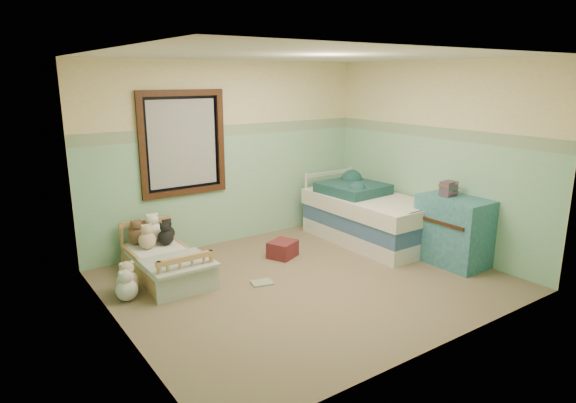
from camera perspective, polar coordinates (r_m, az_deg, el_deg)
floor at (r=5.79m, az=2.27°, el=-9.18°), size 4.20×3.60×0.02m
ceiling at (r=5.32m, az=2.55°, el=16.60°), size 4.20×3.60×0.02m
wall_back at (r=6.91m, az=-6.71°, el=5.50°), size 4.20×0.04×2.50m
wall_front at (r=4.16m, az=17.57°, el=-0.92°), size 4.20×0.04×2.50m
wall_left at (r=4.49m, az=-19.45°, el=0.01°), size 0.04×3.60×2.50m
wall_right at (r=6.87m, az=16.54°, el=4.96°), size 0.04×3.60×2.50m
wainscot_mint at (r=6.99m, az=-6.53°, el=1.43°), size 4.20×0.01×1.50m
border_strip at (r=6.85m, az=-6.72°, el=8.17°), size 4.20×0.01×0.15m
window_frame at (r=6.55m, az=-12.02°, el=6.57°), size 1.16×0.06×1.36m
window_blinds at (r=6.56m, az=-12.05°, el=6.57°), size 0.92×0.01×1.12m
toddler_bed_frame at (r=6.03m, az=-13.95°, el=-7.66°), size 0.65×1.31×0.17m
toddler_mattress at (r=5.98m, az=-14.03°, el=-6.38°), size 0.60×1.25×0.12m
patchwork_quilt at (r=5.60m, az=-12.56°, el=-6.91°), size 0.71×0.65×0.03m
plush_bed_brown at (r=6.33m, az=-17.03°, el=-3.84°), size 0.21×0.21×0.21m
plush_bed_white at (r=6.38m, az=-15.34°, el=-3.40°), size 0.24×0.24×0.24m
plush_bed_tan at (r=6.14m, az=-15.94°, el=-4.32°), size 0.21×0.21×0.21m
plush_bed_dark at (r=6.22m, az=-13.94°, el=-4.04°), size 0.19×0.19×0.19m
plush_floor_cream at (r=5.53m, az=-18.11°, el=-9.69°), size 0.23×0.23×0.23m
plush_floor_tan at (r=5.70m, az=-18.01°, el=-8.84°), size 0.24×0.24×0.24m
twin_bed_frame at (r=7.14m, az=9.26°, el=-3.73°), size 0.93×1.87×0.22m
twin_boxspring at (r=7.07m, az=9.33°, el=-2.03°), size 0.93×1.87×0.22m
twin_mattress at (r=7.01m, az=9.40°, el=-0.31°), size 0.97×1.91×0.22m
teal_blanket at (r=7.15m, az=7.50°, el=1.53°), size 0.85×0.89×0.14m
dresser at (r=6.49m, az=18.53°, el=-3.22°), size 0.53×0.85×0.85m
book_stack at (r=6.43m, az=18.03°, el=1.42°), size 0.19×0.15×0.18m
red_pillow at (r=6.46m, az=-0.63°, el=-5.52°), size 0.43×0.41×0.21m
floor_book at (r=5.70m, az=-3.03°, el=-9.35°), size 0.27×0.23×0.02m
extra_plush_0 at (r=6.39m, az=-13.75°, el=-3.55°), size 0.19×0.19×0.19m
extra_plush_1 at (r=6.24m, az=-13.93°, el=-4.13°), size 0.16×0.16×0.16m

